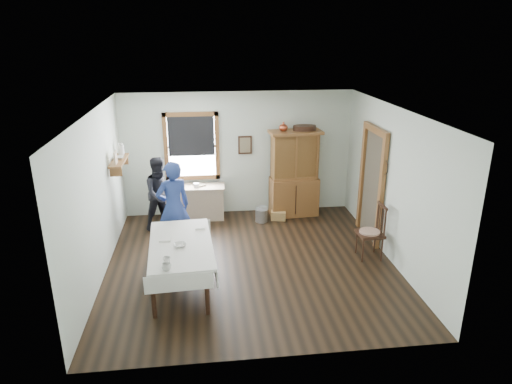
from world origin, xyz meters
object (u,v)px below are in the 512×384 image
at_px(china_hutch, 294,174).
at_px(pail, 261,215).
at_px(dining_table, 182,265).
at_px(work_counter, 195,202).
at_px(spindle_chair, 370,231).
at_px(figure_dark, 161,196).
at_px(wicker_basket, 278,215).
at_px(woman_blue, 174,210).

bearing_deg(china_hutch, pail, -161.56).
bearing_deg(pail, dining_table, -122.97).
distance_m(work_counter, spindle_chair, 3.84).
height_order(spindle_chair, figure_dark, figure_dark).
bearing_deg(work_counter, wicker_basket, -6.73).
bearing_deg(dining_table, work_counter, 86.23).
height_order(wicker_basket, figure_dark, figure_dark).
xyz_separation_m(wicker_basket, figure_dark, (-2.47, -0.16, 0.61)).
height_order(wicker_basket, woman_blue, woman_blue).
distance_m(work_counter, dining_table, 2.83).
height_order(dining_table, wicker_basket, dining_table).
xyz_separation_m(china_hutch, wicker_basket, (-0.38, -0.26, -0.86)).
bearing_deg(pail, figure_dark, -177.48).
distance_m(china_hutch, woman_blue, 2.94).
xyz_separation_m(work_counter, figure_dark, (-0.67, -0.45, 0.33)).
relative_size(wicker_basket, woman_blue, 0.20).
xyz_separation_m(work_counter, dining_table, (-0.19, -2.82, 0.01)).
distance_m(dining_table, spindle_chair, 3.38).
bearing_deg(figure_dark, china_hutch, -18.54).
xyz_separation_m(china_hutch, woman_blue, (-2.54, -1.47, -0.15)).
distance_m(spindle_chair, figure_dark, 4.20).
distance_m(work_counter, china_hutch, 2.25).
xyz_separation_m(china_hutch, spindle_chair, (0.96, -2.18, -0.44)).
xyz_separation_m(dining_table, woman_blue, (-0.17, 1.32, 0.42)).
xyz_separation_m(china_hutch, figure_dark, (-2.85, -0.41, -0.25)).
height_order(work_counter, dining_table, dining_table).
xyz_separation_m(spindle_chair, wicker_basket, (-1.34, 1.93, -0.42)).
height_order(pail, figure_dark, figure_dark).
bearing_deg(china_hutch, figure_dark, -176.15).
height_order(spindle_chair, woman_blue, woman_blue).
bearing_deg(wicker_basket, work_counter, 170.77).
relative_size(china_hutch, dining_table, 1.00).
bearing_deg(work_counter, figure_dark, -143.77).
bearing_deg(spindle_chair, figure_dark, 153.01).
xyz_separation_m(wicker_basket, woman_blue, (-2.16, -1.21, 0.70)).
bearing_deg(dining_table, wicker_basket, 51.94).
bearing_deg(pail, wicker_basket, 9.48).
bearing_deg(dining_table, china_hutch, 49.72).
relative_size(china_hutch, woman_blue, 1.19).
bearing_deg(wicker_basket, figure_dark, -176.40).
bearing_deg(china_hutch, work_counter, 174.70).
distance_m(spindle_chair, wicker_basket, 2.38).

